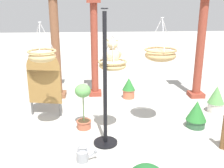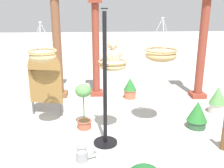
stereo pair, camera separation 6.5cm
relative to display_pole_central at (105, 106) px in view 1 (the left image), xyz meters
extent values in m
plane|color=#ADAAA3|center=(0.11, 0.00, -0.75)|extent=(40.00, 40.00, 0.00)
cylinder|color=black|center=(0.00, 0.00, 0.43)|extent=(0.07, 0.07, 2.38)
cylinder|color=black|center=(0.00, 0.00, -0.73)|extent=(0.44, 0.44, 0.04)
torus|color=black|center=(0.00, 0.00, 1.66)|extent=(0.12, 0.12, 0.02)
ellipsoid|color=tan|center=(0.15, 0.25, 0.67)|extent=(0.49, 0.49, 0.16)
torus|color=tan|center=(0.15, 0.25, 0.74)|extent=(0.52, 0.52, 0.04)
ellipsoid|color=silver|center=(0.15, 0.25, 0.69)|extent=(0.43, 0.43, 0.13)
cylinder|color=#B7B7BC|center=(0.25, 0.31, 0.97)|extent=(0.21, 0.13, 0.46)
cylinder|color=#B7B7BC|center=(0.05, 0.31, 0.97)|extent=(0.21, 0.13, 0.46)
cylinder|color=#B7B7BC|center=(0.15, 0.14, 0.97)|extent=(0.01, 0.24, 0.46)
torus|color=#B7B7BC|center=(0.15, 0.25, 1.20)|extent=(0.06, 0.06, 0.01)
ellipsoid|color=#D1B789|center=(0.15, 0.26, 0.83)|extent=(0.24, 0.21, 0.29)
sphere|color=#D1B789|center=(0.15, 0.26, 1.06)|extent=(0.20, 0.20, 0.19)
ellipsoid|color=beige|center=(0.15, 0.33, 1.04)|extent=(0.09, 0.07, 0.06)
sphere|color=black|center=(0.15, 0.36, 1.05)|extent=(0.03, 0.03, 0.03)
sphere|color=#D1B789|center=(0.08, 0.26, 1.13)|extent=(0.07, 0.07, 0.07)
sphere|color=#D1B789|center=(0.22, 0.26, 1.13)|extent=(0.07, 0.07, 0.07)
ellipsoid|color=#D1B789|center=(0.02, 0.29, 0.87)|extent=(0.08, 0.14, 0.18)
ellipsoid|color=#D1B789|center=(0.28, 0.29, 0.87)|extent=(0.08, 0.14, 0.18)
ellipsoid|color=#D1B789|center=(0.08, 0.36, 0.73)|extent=(0.09, 0.16, 0.09)
ellipsoid|color=#D1B789|center=(0.22, 0.36, 0.73)|extent=(0.09, 0.16, 0.09)
ellipsoid|color=tan|center=(-1.12, 0.47, 0.81)|extent=(0.50, 0.50, 0.21)
torus|color=tan|center=(-1.12, 0.47, 0.91)|extent=(0.52, 0.52, 0.04)
ellipsoid|color=silver|center=(-1.12, 0.47, 0.83)|extent=(0.44, 0.44, 0.17)
cylinder|color=#B7B7BC|center=(-1.02, 0.53, 1.17)|extent=(0.21, 0.13, 0.52)
cylinder|color=#B7B7BC|center=(-1.22, 0.53, 1.17)|extent=(0.21, 0.13, 0.52)
cylinder|color=#B7B7BC|center=(-1.12, 0.36, 1.17)|extent=(0.01, 0.24, 0.52)
torus|color=#B7B7BC|center=(-1.12, 0.47, 1.42)|extent=(0.06, 0.06, 0.01)
ellipsoid|color=tan|center=(1.09, 0.53, 0.79)|extent=(0.59, 0.59, 0.23)
torus|color=#97794E|center=(1.09, 0.53, 0.89)|extent=(0.62, 0.62, 0.04)
ellipsoid|color=silver|center=(1.09, 0.53, 0.81)|extent=(0.52, 0.52, 0.19)
cylinder|color=#B7B7BC|center=(1.21, 0.60, 1.19)|extent=(0.25, 0.15, 0.60)
cylinder|color=#B7B7BC|center=(0.97, 0.60, 1.19)|extent=(0.25, 0.15, 0.60)
cylinder|color=#B7B7BC|center=(1.09, 0.40, 1.19)|extent=(0.01, 0.28, 0.60)
torus|color=#B7B7BC|center=(1.09, 0.53, 1.49)|extent=(0.06, 0.06, 0.01)
cylinder|color=brown|center=(-1.16, 2.70, 0.63)|extent=(0.23, 0.23, 2.76)
cube|color=brown|center=(-1.16, 2.70, -0.69)|extent=(0.41, 0.41, 0.12)
cylinder|color=brown|center=(-0.14, 2.74, 0.50)|extent=(0.19, 0.19, 2.51)
cube|color=brown|center=(-0.14, 2.74, -0.69)|extent=(0.34, 0.34, 0.12)
cube|color=brown|center=(-0.14, 2.74, 1.80)|extent=(0.36, 0.36, 0.10)
cylinder|color=brown|center=(2.66, 2.40, 0.56)|extent=(0.22, 0.22, 2.62)
cube|color=brown|center=(2.66, 2.40, -0.69)|extent=(0.39, 0.39, 0.12)
cylinder|color=brown|center=(2.07, -0.34, -0.46)|extent=(0.08, 0.08, 0.59)
cylinder|color=#2D5638|center=(1.92, 0.54, -0.67)|extent=(0.38, 0.38, 0.16)
torus|color=#294E32|center=(1.92, 0.54, -0.60)|extent=(0.42, 0.42, 0.03)
cylinder|color=#382819|center=(1.92, 0.54, -0.61)|extent=(0.34, 0.34, 0.03)
cone|color=#28702D|center=(1.92, 0.54, -0.38)|extent=(0.42, 0.42, 0.42)
cylinder|color=#AD563D|center=(-0.41, 0.66, -0.67)|extent=(0.28, 0.28, 0.17)
torus|color=#9C4E37|center=(-0.41, 0.66, -0.59)|extent=(0.31, 0.31, 0.03)
cylinder|color=#382819|center=(-0.41, 0.66, -0.60)|extent=(0.25, 0.25, 0.03)
cylinder|color=#4C6B38|center=(-0.41, 0.66, -0.32)|extent=(0.02, 0.02, 0.52)
ellipsoid|color=#56934C|center=(-0.41, 0.66, 0.07)|extent=(0.32, 0.32, 0.27)
cylinder|color=#BC6042|center=(0.77, 2.42, -0.63)|extent=(0.32, 0.32, 0.24)
torus|color=#A9573B|center=(0.77, 2.42, -0.53)|extent=(0.35, 0.35, 0.03)
cylinder|color=#382819|center=(0.77, 2.42, -0.53)|extent=(0.28, 0.28, 0.03)
cone|color=#28702D|center=(0.77, 2.42, -0.35)|extent=(0.35, 0.35, 0.33)
cylinder|color=beige|center=(2.69, 1.28, -0.64)|extent=(0.34, 0.34, 0.23)
torus|color=#BCB7AE|center=(2.69, 1.28, -0.53)|extent=(0.38, 0.38, 0.03)
cylinder|color=#382819|center=(2.69, 1.28, -0.54)|extent=(0.30, 0.30, 0.03)
cone|color=#56934C|center=(2.69, 1.28, -0.31)|extent=(0.38, 0.38, 0.42)
cube|color=olive|center=(-1.30, 1.41, -0.07)|extent=(0.76, 0.19, 0.78)
cylinder|color=olive|center=(-1.30, 1.41, 0.37)|extent=(0.76, 0.19, 0.77)
cylinder|color=#4C4C4C|center=(-1.63, 1.48, -0.60)|extent=(0.05, 0.05, 0.30)
cylinder|color=#4C4C4C|center=(-0.96, 1.34, -0.60)|extent=(0.05, 0.05, 0.30)
cylinder|color=gray|center=(-0.41, -0.54, -0.66)|extent=(0.20, 0.20, 0.18)
cylinder|color=gray|center=(-0.26, -0.54, -0.65)|extent=(0.17, 0.04, 0.14)
sphere|color=slate|center=(-0.19, -0.54, -0.59)|extent=(0.06, 0.06, 0.06)
torus|color=gray|center=(-0.41, -0.54, -0.53)|extent=(0.16, 0.02, 0.16)
camera|label=1|loc=(-0.22, -4.37, 1.74)|focal=42.39mm
camera|label=2|loc=(-0.16, -4.37, 1.74)|focal=42.39mm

